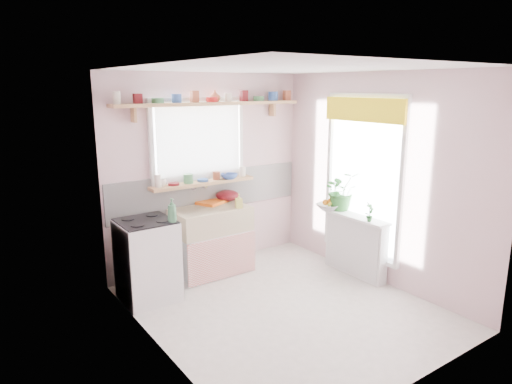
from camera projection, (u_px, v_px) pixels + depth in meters
room at (284, 165)px, 5.66m from camera, size 3.20×3.20×3.20m
sink_unit at (211, 240)px, 5.76m from camera, size 0.95×0.65×1.11m
cooker at (147, 260)px, 5.03m from camera, size 0.58×0.58×0.93m
radiator_ledge at (356, 244)px, 5.71m from camera, size 0.22×0.95×0.78m
windowsill at (203, 183)px, 5.75m from camera, size 1.40×0.22×0.04m
pine_shelf at (212, 104)px, 5.61m from camera, size 2.52×0.24×0.04m
shelf_crockery at (212, 97)px, 5.59m from camera, size 2.47×0.11×0.12m
sill_crockery at (201, 177)px, 5.73m from camera, size 1.35×0.11×0.12m
dish_tray at (212, 202)px, 5.91m from camera, size 0.46×0.41×0.04m
colander at (228, 195)px, 6.03m from camera, size 0.34×0.34×0.14m
jade_plant at (342, 190)px, 5.83m from camera, size 0.57×0.54×0.51m
fruit_bowl at (329, 207)px, 5.89m from camera, size 0.37×0.37×0.08m
herb_pot at (370, 212)px, 5.34m from camera, size 0.14×0.11×0.23m
soap_bottle_sink at (239, 201)px, 5.66m from camera, size 0.10×0.11×0.18m
sill_cup at (162, 183)px, 5.45m from camera, size 0.14×0.14×0.09m
sill_bowl at (229, 176)px, 5.89m from camera, size 0.28×0.28×0.07m
shelf_vase at (215, 96)px, 5.68m from camera, size 0.17×0.17×0.14m
cooker_bottle at (172, 210)px, 4.85m from camera, size 0.10×0.10×0.26m
fruit at (329, 202)px, 5.88m from camera, size 0.20×0.14×0.10m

